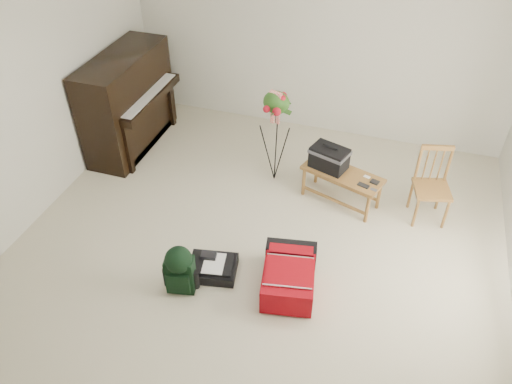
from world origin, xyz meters
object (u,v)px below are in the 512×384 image
(flower_stand, at_px, (275,137))
(black_duffel, at_px, (213,267))
(bench, at_px, (332,165))
(green_backpack, at_px, (179,268))
(dining_chair, at_px, (432,186))
(piano, at_px, (129,104))
(red_suitcase, at_px, (290,272))

(flower_stand, bearing_deg, black_duffel, -73.91)
(bench, relative_size, flower_stand, 0.79)
(black_duffel, bearing_deg, bench, 48.62)
(bench, bearing_deg, green_backpack, -102.93)
(bench, relative_size, dining_chair, 1.13)
(flower_stand, bearing_deg, piano, -163.73)
(piano, bearing_deg, bench, -7.33)
(flower_stand, bearing_deg, green_backpack, -79.08)
(piano, height_order, dining_chair, piano)
(piano, distance_m, green_backpack, 2.71)
(piano, distance_m, red_suitcase, 3.18)
(red_suitcase, bearing_deg, dining_chair, 39.75)
(dining_chair, height_order, flower_stand, flower_stand)
(red_suitcase, bearing_deg, green_backpack, -168.92)
(bench, relative_size, red_suitcase, 1.24)
(black_duffel, bearing_deg, piano, 124.44)
(piano, bearing_deg, dining_chair, -4.51)
(green_backpack, bearing_deg, black_duffel, 42.92)
(bench, bearing_deg, dining_chair, 20.83)
(red_suitcase, height_order, black_duffel, red_suitcase)
(piano, relative_size, flower_stand, 1.22)
(bench, xyz_separation_m, red_suitcase, (-0.10, -1.39, -0.33))
(green_backpack, bearing_deg, piano, 116.24)
(piano, height_order, green_backpack, piano)
(red_suitcase, height_order, flower_stand, flower_stand)
(black_duffel, bearing_deg, dining_chair, 26.90)
(black_duffel, distance_m, green_backpack, 0.42)
(bench, height_order, black_duffel, bench)
(red_suitcase, relative_size, flower_stand, 0.64)
(black_duffel, relative_size, green_backpack, 1.00)
(green_backpack, xyz_separation_m, flower_stand, (0.35, 1.95, 0.31))
(piano, xyz_separation_m, bench, (2.73, -0.35, -0.10))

